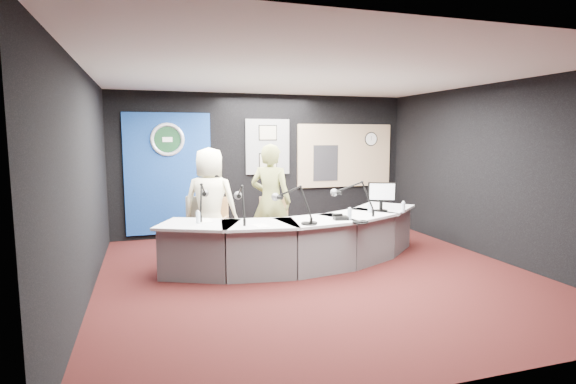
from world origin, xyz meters
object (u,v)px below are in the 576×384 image
object	(u,v)px
armchair_left	(211,226)
armchair_right	(271,225)
broadcast_desk	(302,240)
person_woman	(271,201)
person_man	(210,203)

from	to	relation	value
armchair_left	armchair_right	distance (m)	0.98
broadcast_desk	person_woman	size ratio (longest dim) A/B	2.44
person_woman	broadcast_desk	bearing A→B (deg)	158.11
armchair_left	person_woman	bearing A→B (deg)	4.38
armchair_right	broadcast_desk	bearing A→B (deg)	-29.56
armchair_left	person_man	distance (m)	0.38
broadcast_desk	armchair_right	bearing A→B (deg)	122.54
armchair_right	person_man	distance (m)	1.05
person_man	person_woman	world-z (taller)	person_woman
armchair_right	person_woman	size ratio (longest dim) A/B	0.57
person_man	person_woman	distance (m)	0.98
broadcast_desk	armchair_right	world-z (taller)	armchair_right
person_man	person_woman	size ratio (longest dim) A/B	0.97
armchair_right	person_man	world-z (taller)	person_man
broadcast_desk	armchair_left	world-z (taller)	armchair_left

